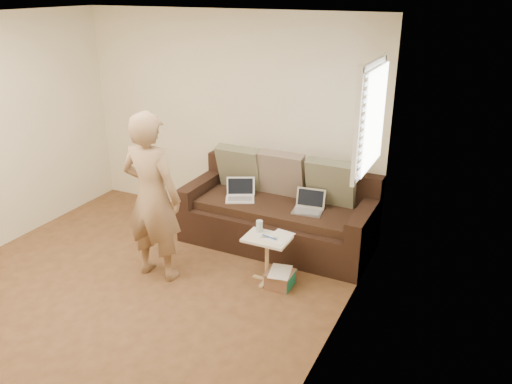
% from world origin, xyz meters
% --- Properties ---
extents(floor, '(4.50, 4.50, 0.00)m').
position_xyz_m(floor, '(0.00, 0.00, 0.00)').
color(floor, '#4C311C').
rests_on(floor, ground).
extents(ceiling, '(4.50, 4.50, 0.00)m').
position_xyz_m(ceiling, '(0.00, 0.00, 2.60)').
color(ceiling, white).
rests_on(ceiling, wall_back).
extents(wall_back, '(4.00, 0.00, 4.00)m').
position_xyz_m(wall_back, '(0.00, 2.25, 1.30)').
color(wall_back, beige).
rests_on(wall_back, ground).
extents(wall_right, '(0.00, 4.50, 4.50)m').
position_xyz_m(wall_right, '(2.00, 0.00, 1.30)').
color(wall_right, beige).
rests_on(wall_right, ground).
extents(window_blinds, '(0.12, 0.88, 1.08)m').
position_xyz_m(window_blinds, '(1.95, 1.50, 1.70)').
color(window_blinds, white).
rests_on(window_blinds, wall_right).
extents(sofa, '(2.20, 0.95, 0.85)m').
position_xyz_m(sofa, '(0.90, 1.77, 0.42)').
color(sofa, black).
rests_on(sofa, ground).
extents(pillow_left, '(0.55, 0.29, 0.57)m').
position_xyz_m(pillow_left, '(0.30, 1.99, 0.79)').
color(pillow_left, '#5C5B44').
rests_on(pillow_left, sofa).
extents(pillow_mid, '(0.55, 0.27, 0.57)m').
position_xyz_m(pillow_mid, '(0.85, 2.01, 0.79)').
color(pillow_mid, '#705B50').
rests_on(pillow_mid, sofa).
extents(pillow_right, '(0.55, 0.28, 0.57)m').
position_xyz_m(pillow_right, '(1.45, 1.99, 0.79)').
color(pillow_right, '#5C5B44').
rests_on(pillow_right, sofa).
extents(laptop_silver, '(0.35, 0.27, 0.22)m').
position_xyz_m(laptop_silver, '(1.29, 1.69, 0.52)').
color(laptop_silver, '#B7BABC').
rests_on(laptop_silver, sofa).
extents(laptop_white, '(0.40, 0.36, 0.24)m').
position_xyz_m(laptop_white, '(0.46, 1.66, 0.52)').
color(laptop_white, white).
rests_on(laptop_white, sofa).
extents(person, '(0.65, 0.44, 1.78)m').
position_xyz_m(person, '(0.04, 0.59, 0.89)').
color(person, olive).
rests_on(person, ground).
extents(side_table, '(0.46, 0.32, 0.50)m').
position_xyz_m(side_table, '(1.13, 0.98, 0.25)').
color(side_table, silver).
rests_on(side_table, ground).
extents(drinking_glass, '(0.07, 0.07, 0.12)m').
position_xyz_m(drinking_glass, '(1.00, 1.06, 0.56)').
color(drinking_glass, silver).
rests_on(drinking_glass, side_table).
extents(scissors, '(0.20, 0.13, 0.02)m').
position_xyz_m(scissors, '(1.16, 0.97, 0.51)').
color(scissors, silver).
rests_on(scissors, side_table).
extents(paper_on_table, '(0.25, 0.33, 0.00)m').
position_xyz_m(paper_on_table, '(1.24, 1.04, 0.50)').
color(paper_on_table, white).
rests_on(paper_on_table, side_table).
extents(striped_box, '(0.27, 0.27, 0.17)m').
position_xyz_m(striped_box, '(1.30, 0.94, 0.08)').
color(striped_box, red).
rests_on(striped_box, ground).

